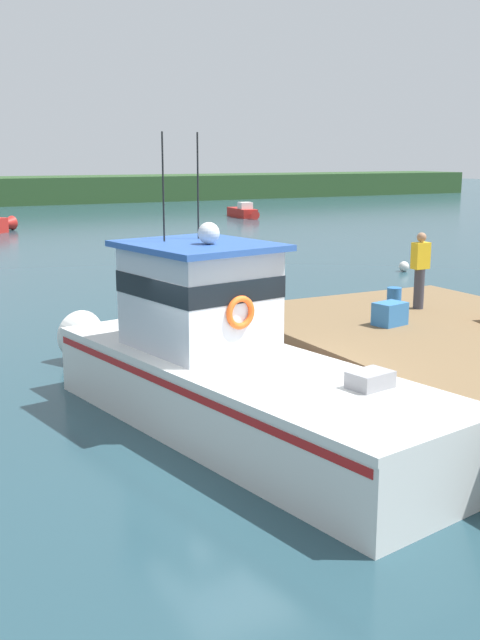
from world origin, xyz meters
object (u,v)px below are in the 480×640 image
(bait_bucket, at_px, (394,295))
(mooring_buoy_outer, at_px, (404,266))
(deckhand_by_the_boat, at_px, (420,269))
(crate_single_by_cleat, at_px, (390,314))
(moored_boat_mid_harbor, at_px, (244,212))
(main_fishing_boat, at_px, (222,366))

(bait_bucket, relative_size, mooring_buoy_outer, 0.86)
(bait_bucket, xyz_separation_m, deckhand_by_the_boat, (0.04, -0.76, 0.69))
(crate_single_by_cleat, distance_m, moored_boat_mid_harbor, 40.68)
(deckhand_by_the_boat, xyz_separation_m, mooring_buoy_outer, (8.33, 10.42, -1.86))
(deckhand_by_the_boat, relative_size, mooring_buoy_outer, 4.14)
(main_fishing_boat, height_order, deckhand_by_the_boat, main_fishing_boat)
(main_fishing_boat, height_order, bait_bucket, main_fishing_boat)
(crate_single_by_cleat, distance_m, deckhand_by_the_boat, 1.96)
(crate_single_by_cleat, xyz_separation_m, bait_bucket, (1.52, 1.75, -0.05))
(crate_single_by_cleat, bearing_deg, mooring_buoy_outer, 49.09)
(crate_single_by_cleat, xyz_separation_m, moored_boat_mid_harbor, (16.53, 37.15, -1.04))
(main_fishing_boat, xyz_separation_m, bait_bucket, (5.40, 2.26, 0.36))
(mooring_buoy_outer, bearing_deg, moored_boat_mid_harbor, 75.54)
(bait_bucket, relative_size, moored_boat_mid_harbor, 0.08)
(main_fishing_boat, height_order, mooring_buoy_outer, main_fishing_boat)
(main_fishing_boat, height_order, moored_boat_mid_harbor, main_fishing_boat)
(bait_bucket, bearing_deg, main_fishing_boat, -157.33)
(deckhand_by_the_boat, height_order, mooring_buoy_outer, deckhand_by_the_boat)
(crate_single_by_cleat, bearing_deg, bait_bucket, 48.94)
(main_fishing_boat, xyz_separation_m, mooring_buoy_outer, (13.77, 11.92, -0.81))
(moored_boat_mid_harbor, bearing_deg, main_fishing_boat, -118.45)
(main_fishing_boat, relative_size, bait_bucket, 29.32)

